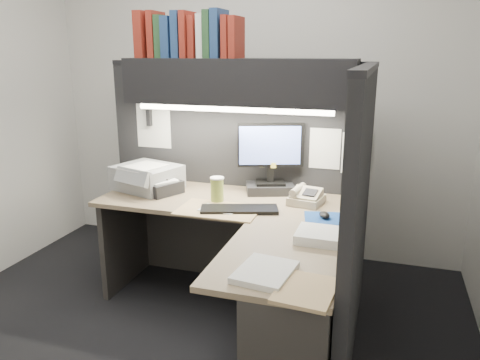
# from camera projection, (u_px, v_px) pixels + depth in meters

# --- Properties ---
(floor) EXTENTS (3.50, 3.50, 0.00)m
(floor) POSITION_uv_depth(u_px,v_px,m) (182.00, 338.00, 2.86)
(floor) COLOR black
(floor) RESTS_ON ground
(wall_back) EXTENTS (3.50, 0.04, 2.70)m
(wall_back) POSITION_uv_depth(u_px,v_px,m) (252.00, 94.00, 3.88)
(wall_back) COLOR silver
(wall_back) RESTS_ON floor
(partition_back) EXTENTS (1.90, 0.06, 1.60)m
(partition_back) POSITION_uv_depth(u_px,v_px,m) (234.00, 175.00, 3.49)
(partition_back) COLOR black
(partition_back) RESTS_ON floor
(partition_right) EXTENTS (0.06, 1.50, 1.60)m
(partition_right) POSITION_uv_depth(u_px,v_px,m) (357.00, 223.00, 2.53)
(partition_right) COLOR black
(partition_right) RESTS_ON floor
(desk) EXTENTS (1.70, 1.53, 0.73)m
(desk) POSITION_uv_depth(u_px,v_px,m) (249.00, 283.00, 2.61)
(desk) COLOR #897057
(desk) RESTS_ON floor
(overhead_shelf) EXTENTS (1.55, 0.34, 0.30)m
(overhead_shelf) POSITION_uv_depth(u_px,v_px,m) (238.00, 81.00, 3.11)
(overhead_shelf) COLOR black
(overhead_shelf) RESTS_ON partition_back
(task_light_tube) EXTENTS (1.32, 0.04, 0.04)m
(task_light_tube) POSITION_uv_depth(u_px,v_px,m) (232.00, 109.00, 3.03)
(task_light_tube) COLOR white
(task_light_tube) RESTS_ON overhead_shelf
(monitor) EXTENTS (0.44, 0.30, 0.49)m
(monitor) POSITION_uv_depth(u_px,v_px,m) (270.00, 166.00, 3.25)
(monitor) COLOR black
(monitor) RESTS_ON desk
(keyboard) EXTENTS (0.51, 0.30, 0.02)m
(keyboard) POSITION_uv_depth(u_px,v_px,m) (239.00, 209.00, 2.92)
(keyboard) COLOR black
(keyboard) RESTS_ON desk
(mousepad) EXTENTS (0.28, 0.27, 0.00)m
(mousepad) POSITION_uv_depth(u_px,v_px,m) (325.00, 218.00, 2.79)
(mousepad) COLOR navy
(mousepad) RESTS_ON desk
(mouse) EXTENTS (0.09, 0.11, 0.04)m
(mouse) POSITION_uv_depth(u_px,v_px,m) (324.00, 215.00, 2.79)
(mouse) COLOR black
(mouse) RESTS_ON mousepad
(telephone) EXTENTS (0.24, 0.24, 0.08)m
(telephone) POSITION_uv_depth(u_px,v_px,m) (306.00, 198.00, 3.05)
(telephone) COLOR tan
(telephone) RESTS_ON desk
(coffee_cup) EXTENTS (0.10, 0.10, 0.16)m
(coffee_cup) POSITION_uv_depth(u_px,v_px,m) (217.00, 191.00, 3.07)
(coffee_cup) COLOR #A4AB44
(coffee_cup) RESTS_ON desk
(printer) EXTENTS (0.51, 0.47, 0.17)m
(printer) POSITION_uv_depth(u_px,v_px,m) (147.00, 177.00, 3.38)
(printer) COLOR #949799
(printer) RESTS_ON desk
(notebook_stack) EXTENTS (0.37, 0.34, 0.09)m
(notebook_stack) POSITION_uv_depth(u_px,v_px,m) (159.00, 186.00, 3.30)
(notebook_stack) COLOR black
(notebook_stack) RESTS_ON desk
(open_folder) EXTENTS (0.51, 0.33, 0.01)m
(open_folder) POSITION_uv_depth(u_px,v_px,m) (219.00, 210.00, 2.93)
(open_folder) COLOR tan
(open_folder) RESTS_ON desk
(paper_stack_a) EXTENTS (0.27, 0.23, 0.05)m
(paper_stack_a) POSITION_uv_depth(u_px,v_px,m) (322.00, 236.00, 2.46)
(paper_stack_a) COLOR white
(paper_stack_a) RESTS_ON desk
(paper_stack_b) EXTENTS (0.27, 0.32, 0.03)m
(paper_stack_b) POSITION_uv_depth(u_px,v_px,m) (265.00, 272.00, 2.08)
(paper_stack_b) COLOR white
(paper_stack_b) RESTS_ON desk
(manila_stack) EXTENTS (0.26, 0.32, 0.02)m
(manila_stack) POSITION_uv_depth(u_px,v_px,m) (306.00, 290.00, 1.93)
(manila_stack) COLOR tan
(manila_stack) RESTS_ON desk
(binder_row) EXTENTS (0.73, 0.26, 0.31)m
(binder_row) POSITION_uv_depth(u_px,v_px,m) (188.00, 36.00, 3.14)
(binder_row) COLOR maroon
(binder_row) RESTS_ON overhead_shelf
(pinned_papers) EXTENTS (1.76, 1.31, 0.51)m
(pinned_papers) POSITION_uv_depth(u_px,v_px,m) (274.00, 156.00, 2.97)
(pinned_papers) COLOR white
(pinned_papers) RESTS_ON partition_back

